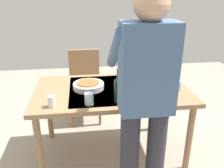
{
  "coord_description": "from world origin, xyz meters",
  "views": [
    {
      "loc": [
        0.28,
        2.13,
        1.67
      ],
      "look_at": [
        0.0,
        0.0,
        0.8
      ],
      "focal_mm": 38.31,
      "sensor_mm": 36.0,
      "label": 1
    }
  ],
  "objects_px": {
    "dining_table": "(112,96)",
    "person_server": "(145,98)",
    "side_bowl_salad": "(142,75)",
    "chair_near": "(85,80)",
    "water_cup_near_left": "(52,101)",
    "serving_bowl_pasta": "(89,85)",
    "water_cup_near_right": "(178,85)",
    "wine_glass_left": "(121,67)",
    "water_cup_far_left": "(89,99)",
    "wine_bottle": "(118,90)",
    "dinner_plate_near": "(137,91)"
  },
  "relations": [
    {
      "from": "water_cup_near_left",
      "to": "side_bowl_salad",
      "type": "distance_m",
      "value": 1.07
    },
    {
      "from": "water_cup_near_right",
      "to": "side_bowl_salad",
      "type": "bearing_deg",
      "value": -55.13
    },
    {
      "from": "dining_table",
      "to": "dinner_plate_near",
      "type": "bearing_deg",
      "value": 156.16
    },
    {
      "from": "dining_table",
      "to": "water_cup_far_left",
      "type": "xyz_separation_m",
      "value": [
        0.24,
        0.31,
        0.13
      ]
    },
    {
      "from": "dining_table",
      "to": "side_bowl_salad",
      "type": "height_order",
      "value": "side_bowl_salad"
    },
    {
      "from": "wine_glass_left",
      "to": "dinner_plate_near",
      "type": "height_order",
      "value": "wine_glass_left"
    },
    {
      "from": "chair_near",
      "to": "serving_bowl_pasta",
      "type": "xyz_separation_m",
      "value": [
        -0.02,
        0.78,
        0.25
      ]
    },
    {
      "from": "person_server",
      "to": "side_bowl_salad",
      "type": "distance_m",
      "value": 1.01
    },
    {
      "from": "chair_near",
      "to": "water_cup_near_left",
      "type": "xyz_separation_m",
      "value": [
        0.29,
        1.13,
        0.26
      ]
    },
    {
      "from": "serving_bowl_pasta",
      "to": "dining_table",
      "type": "bearing_deg",
      "value": 171.02
    },
    {
      "from": "wine_glass_left",
      "to": "water_cup_near_left",
      "type": "relative_size",
      "value": 1.55
    },
    {
      "from": "chair_near",
      "to": "water_cup_far_left",
      "type": "distance_m",
      "value": 1.16
    },
    {
      "from": "dining_table",
      "to": "water_cup_near_left",
      "type": "relative_size",
      "value": 15.38
    },
    {
      "from": "chair_near",
      "to": "water_cup_near_right",
      "type": "xyz_separation_m",
      "value": [
        -0.88,
        0.93,
        0.26
      ]
    },
    {
      "from": "person_server",
      "to": "water_cup_near_right",
      "type": "xyz_separation_m",
      "value": [
        -0.49,
        -0.59,
        -0.17
      ]
    },
    {
      "from": "dining_table",
      "to": "wine_glass_left",
      "type": "distance_m",
      "value": 0.41
    },
    {
      "from": "water_cup_far_left",
      "to": "side_bowl_salad",
      "type": "relative_size",
      "value": 0.57
    },
    {
      "from": "dining_table",
      "to": "water_cup_far_left",
      "type": "height_order",
      "value": "water_cup_far_left"
    },
    {
      "from": "dining_table",
      "to": "serving_bowl_pasta",
      "type": "bearing_deg",
      "value": -8.98
    },
    {
      "from": "chair_near",
      "to": "water_cup_near_right",
      "type": "height_order",
      "value": "chair_near"
    },
    {
      "from": "water_cup_near_left",
      "to": "water_cup_near_right",
      "type": "bearing_deg",
      "value": -170.34
    },
    {
      "from": "water_cup_far_left",
      "to": "side_bowl_salad",
      "type": "bearing_deg",
      "value": -136.32
    },
    {
      "from": "dining_table",
      "to": "chair_near",
      "type": "height_order",
      "value": "chair_near"
    },
    {
      "from": "person_server",
      "to": "dinner_plate_near",
      "type": "height_order",
      "value": "person_server"
    },
    {
      "from": "dining_table",
      "to": "person_server",
      "type": "xyz_separation_m",
      "value": [
        -0.14,
        0.7,
        0.3
      ]
    },
    {
      "from": "chair_near",
      "to": "water_cup_near_left",
      "type": "relative_size",
      "value": 9.34
    },
    {
      "from": "chair_near",
      "to": "person_server",
      "type": "height_order",
      "value": "person_server"
    },
    {
      "from": "wine_glass_left",
      "to": "water_cup_near_left",
      "type": "distance_m",
      "value": 0.94
    },
    {
      "from": "water_cup_near_left",
      "to": "dinner_plate_near",
      "type": "relative_size",
      "value": 0.42
    },
    {
      "from": "dining_table",
      "to": "wine_bottle",
      "type": "relative_size",
      "value": 5.06
    },
    {
      "from": "chair_near",
      "to": "side_bowl_salad",
      "type": "bearing_deg",
      "value": 138.01
    },
    {
      "from": "chair_near",
      "to": "water_cup_near_left",
      "type": "distance_m",
      "value": 1.19
    },
    {
      "from": "wine_glass_left",
      "to": "serving_bowl_pasta",
      "type": "distance_m",
      "value": 0.48
    },
    {
      "from": "wine_bottle",
      "to": "dinner_plate_near",
      "type": "distance_m",
      "value": 0.3
    },
    {
      "from": "wine_glass_left",
      "to": "water_cup_near_right",
      "type": "relative_size",
      "value": 1.58
    },
    {
      "from": "water_cup_far_left",
      "to": "side_bowl_salad",
      "type": "xyz_separation_m",
      "value": [
        -0.6,
        -0.57,
        -0.02
      ]
    },
    {
      "from": "water_cup_near_right",
      "to": "water_cup_far_left",
      "type": "xyz_separation_m",
      "value": [
        0.86,
        0.2,
        0.0
      ]
    },
    {
      "from": "water_cup_far_left",
      "to": "wine_bottle",
      "type": "bearing_deg",
      "value": -176.28
    },
    {
      "from": "chair_near",
      "to": "side_bowl_salad",
      "type": "distance_m",
      "value": 0.86
    },
    {
      "from": "water_cup_near_left",
      "to": "side_bowl_salad",
      "type": "relative_size",
      "value": 0.54
    },
    {
      "from": "dining_table",
      "to": "serving_bowl_pasta",
      "type": "height_order",
      "value": "serving_bowl_pasta"
    },
    {
      "from": "dining_table",
      "to": "chair_near",
      "type": "relative_size",
      "value": 1.65
    },
    {
      "from": "water_cup_near_right",
      "to": "serving_bowl_pasta",
      "type": "distance_m",
      "value": 0.86
    },
    {
      "from": "dinner_plate_near",
      "to": "water_cup_near_left",
      "type": "bearing_deg",
      "value": 15.17
    },
    {
      "from": "water_cup_near_right",
      "to": "side_bowl_salad",
      "type": "distance_m",
      "value": 0.46
    },
    {
      "from": "wine_bottle",
      "to": "wine_glass_left",
      "type": "height_order",
      "value": "wine_bottle"
    },
    {
      "from": "wine_glass_left",
      "to": "side_bowl_salad",
      "type": "xyz_separation_m",
      "value": [
        -0.22,
        0.07,
        -0.07
      ]
    },
    {
      "from": "water_cup_near_left",
      "to": "water_cup_far_left",
      "type": "height_order",
      "value": "water_cup_far_left"
    },
    {
      "from": "wine_glass_left",
      "to": "water_cup_near_right",
      "type": "distance_m",
      "value": 0.65
    },
    {
      "from": "wine_glass_left",
      "to": "water_cup_near_right",
      "type": "height_order",
      "value": "wine_glass_left"
    }
  ]
}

